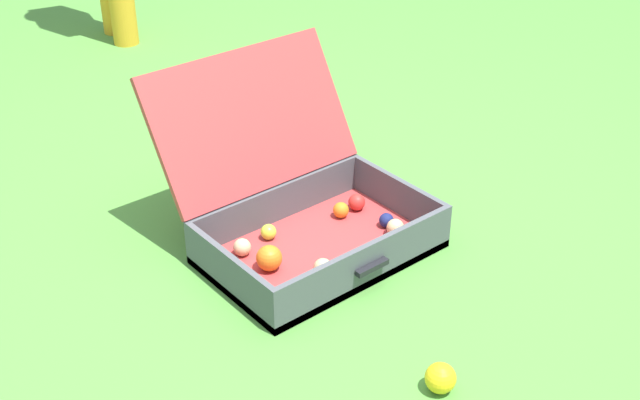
# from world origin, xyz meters

# --- Properties ---
(ground_plane) EXTENTS (16.00, 16.00, 0.00)m
(ground_plane) POSITION_xyz_m (0.00, 0.00, 0.00)
(ground_plane) COLOR #4C8C38
(open_suitcase) EXTENTS (0.66, 0.68, 0.52)m
(open_suitcase) POSITION_xyz_m (0.08, 0.05, 0.12)
(open_suitcase) COLOR #B23838
(open_suitcase) RESTS_ON ground
(stray_ball_on_grass) EXTENTS (0.08, 0.08, 0.08)m
(stray_ball_on_grass) POSITION_xyz_m (-0.06, -0.67, 0.04)
(stray_ball_on_grass) COLOR yellow
(stray_ball_on_grass) RESTS_ON ground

